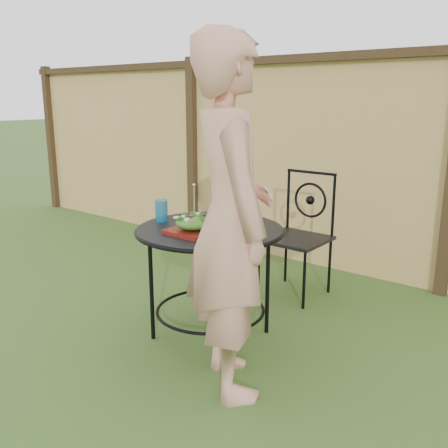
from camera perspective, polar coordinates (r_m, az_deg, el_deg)
name	(u,v)px	position (r m, az deg, el deg)	size (l,w,h in m)	color
ground	(119,348)	(3.24, -11.89, -13.71)	(60.00, 60.00, 0.00)	#214315
fence	(303,160)	(4.60, 8.99, 7.18)	(8.00, 0.12, 1.90)	#F2C977
patio_table	(210,249)	(3.11, -1.62, -2.91)	(0.92, 0.92, 0.72)	black
patio_chair	(299,231)	(3.89, 8.61, -0.77)	(0.46, 0.46, 0.95)	black
diner	(231,220)	(2.49, 0.76, 0.49)	(0.66, 0.44, 1.82)	tan
salad_plate	(193,231)	(2.95, -3.52, -0.81)	(0.27, 0.27, 0.02)	#4D0F0B
salad	(193,223)	(2.94, -3.54, 0.16)	(0.21, 0.21, 0.08)	#235614
fork	(194,201)	(2.91, -3.43, 2.62)	(0.01, 0.01, 0.18)	silver
drinking_glass	(161,211)	(3.24, -7.16, 1.52)	(0.08, 0.08, 0.14)	#0B5B86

